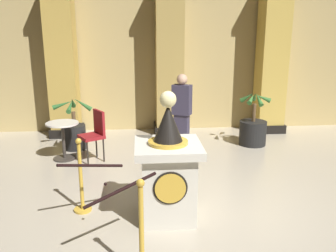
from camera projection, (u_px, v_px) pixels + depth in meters
name	position (u px, v px, depth m)	size (l,w,h in m)	color
ground_plane	(195.00, 215.00, 4.76)	(10.60, 10.60, 0.00)	#B2A893
back_wall	(168.00, 56.00, 8.64)	(10.60, 0.16, 3.61)	tan
pedestal_clock	(168.00, 172.00, 4.54)	(0.83, 0.83, 1.68)	beige
stanchion_near	(81.00, 186.00, 4.78)	(0.24, 0.24, 1.03)	gold
stanchion_far	(142.00, 245.00, 3.45)	(0.24, 0.24, 1.06)	gold
velvet_rope	(105.00, 177.00, 4.01)	(1.15, 1.16, 0.22)	black
column_left	(62.00, 62.00, 8.05)	(0.73, 0.73, 3.46)	black
column_right	(272.00, 60.00, 8.42)	(0.74, 0.74, 3.46)	black
column_centre_rear	(169.00, 61.00, 8.24)	(0.75, 0.75, 3.46)	black
potted_palm_left	(75.00, 133.00, 7.37)	(0.80, 0.80, 1.11)	black
potted_palm_right	(253.00, 130.00, 7.67)	(0.63, 0.65, 1.18)	black
bystander_guest	(182.00, 112.00, 7.06)	(0.42, 0.36, 1.58)	#383347
cafe_table	(63.00, 136.00, 6.74)	(0.61, 0.61, 0.72)	#332D28
cafe_chair_red	(95.00, 131.00, 6.65)	(0.55, 0.55, 0.96)	black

